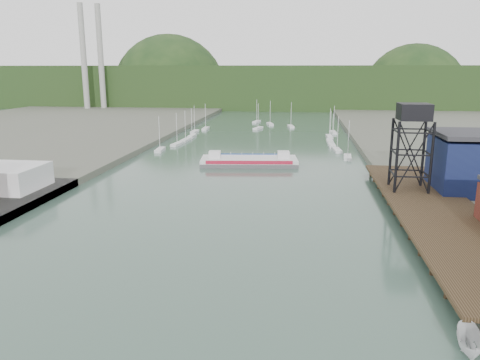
# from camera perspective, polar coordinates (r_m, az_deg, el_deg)

# --- Properties ---
(east_pier) EXTENTS (14.00, 70.00, 2.45)m
(east_pier) POSITION_cam_1_polar(r_m,az_deg,el_deg) (82.26, 22.93, -3.47)
(east_pier) COLOR black
(east_pier) RESTS_ON ground
(lift_tower) EXTENTS (6.50, 6.50, 16.00)m
(lift_tower) POSITION_cam_1_polar(r_m,az_deg,el_deg) (91.65, 20.42, 7.18)
(lift_tower) COLOR black
(lift_tower) RESTS_ON east_pier
(marina_sailboats) EXTENTS (57.71, 92.65, 0.90)m
(marina_sailboats) POSITION_cam_1_polar(r_m,az_deg,el_deg) (171.78, 2.60, 5.41)
(marina_sailboats) COLOR silver
(marina_sailboats) RESTS_ON ground
(smokestacks) EXTENTS (11.20, 8.20, 60.00)m
(smokestacks) POSITION_cam_1_polar(r_m,az_deg,el_deg) (289.95, -17.57, 13.97)
(smokestacks) COLOR #999994
(smokestacks) RESTS_ON ground
(distant_hills) EXTENTS (500.00, 120.00, 80.00)m
(distant_hills) POSITION_cam_1_polar(r_m,az_deg,el_deg) (333.17, 4.44, 11.01)
(distant_hills) COLOR black
(distant_hills) RESTS_ON ground
(chain_ferry) EXTENTS (25.63, 12.64, 3.55)m
(chain_ferry) POSITION_cam_1_polar(r_m,az_deg,el_deg) (121.10, 1.11, 2.35)
(chain_ferry) COLOR #505153
(chain_ferry) RESTS_ON ground
(motorboat) EXTENTS (3.05, 5.73, 2.10)m
(motorboat) POSITION_cam_1_polar(r_m,az_deg,el_deg) (47.55, 26.25, -17.38)
(motorboat) COLOR silver
(motorboat) RESTS_ON ground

